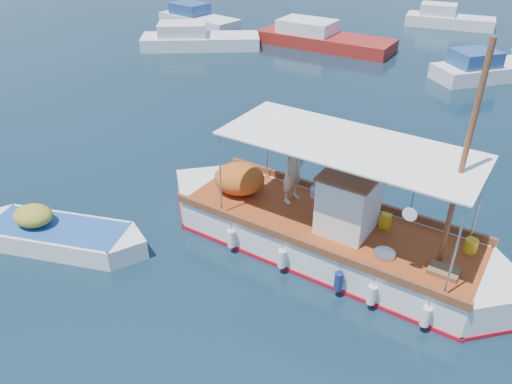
# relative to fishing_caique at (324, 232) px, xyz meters

# --- Properties ---
(ground) EXTENTS (160.00, 160.00, 0.00)m
(ground) POSITION_rel_fishing_caique_xyz_m (-0.55, -0.02, -0.60)
(ground) COLOR black
(ground) RESTS_ON ground
(fishing_caique) EXTENTS (10.38, 5.40, 6.69)m
(fishing_caique) POSITION_rel_fishing_caique_xyz_m (0.00, 0.00, 0.00)
(fishing_caique) COLOR white
(fishing_caique) RESTS_ON ground
(dinghy) EXTENTS (5.56, 1.59, 1.36)m
(dinghy) POSITION_rel_fishing_caique_xyz_m (-7.50, -1.64, -0.31)
(dinghy) COLOR white
(dinghy) RESTS_ON ground
(bg_boat_nw) EXTENTS (7.88, 4.49, 1.80)m
(bg_boat_nw) POSITION_rel_fishing_caique_xyz_m (-10.79, 19.21, -0.10)
(bg_boat_nw) COLOR silver
(bg_boat_nw) RESTS_ON ground
(bg_boat_n) EXTENTS (9.29, 5.32, 1.80)m
(bg_boat_n) POSITION_rel_fishing_caique_xyz_m (-3.02, 21.45, -0.10)
(bg_boat_n) COLOR maroon
(bg_boat_n) RESTS_ON ground
(bg_boat_ne) EXTENTS (5.95, 4.78, 1.80)m
(bg_boat_ne) POSITION_rel_fishing_caique_xyz_m (6.35, 17.14, -0.10)
(bg_boat_ne) COLOR silver
(bg_boat_ne) RESTS_ON ground
(bg_boat_far_w) EXTENTS (6.87, 4.99, 1.80)m
(bg_boat_far_w) POSITION_rel_fishing_caique_xyz_m (-12.80, 24.83, -0.10)
(bg_boat_far_w) COLOR silver
(bg_boat_far_w) RESTS_ON ground
(bg_boat_far_n) EXTENTS (6.48, 2.92, 1.80)m
(bg_boat_far_n) POSITION_rel_fishing_caique_xyz_m (5.35, 29.29, -0.10)
(bg_boat_far_n) COLOR silver
(bg_boat_far_n) RESTS_ON ground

